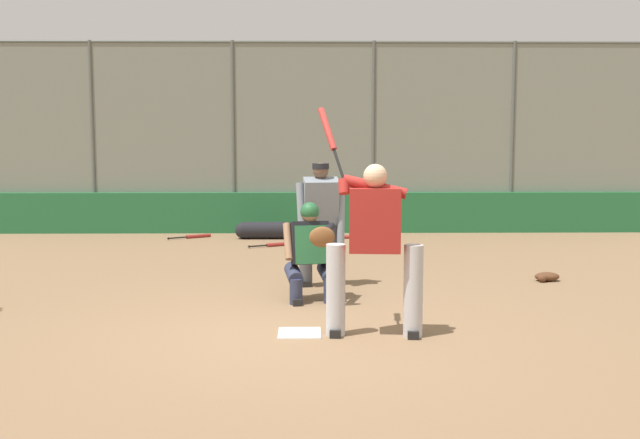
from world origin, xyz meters
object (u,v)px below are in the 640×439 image
object	(u,v)px
batter_at_plate	(374,243)
fielding_glove_on_dirt	(546,277)
equipment_bag_dugout_side	(265,230)
umpire_home	(320,220)
spare_bat_near_backstop	(343,237)
spare_bat_third_base_side	(276,245)
catcher_behind_plate	(311,250)
spare_bat_by_padding	(195,236)

from	to	relation	value
batter_at_plate	fielding_glove_on_dirt	xyz separation A→B (m)	(-2.64, -2.80, -0.88)
fielding_glove_on_dirt	equipment_bag_dugout_side	size ratio (longest dim) A/B	0.29
umpire_home	spare_bat_near_backstop	size ratio (longest dim) A/B	1.85
batter_at_plate	spare_bat_third_base_side	distance (m)	6.34
spare_bat_third_base_side	batter_at_plate	bearing A→B (deg)	-105.83
umpire_home	spare_bat_third_base_side	world-z (taller)	umpire_home
spare_bat_third_base_side	catcher_behind_plate	bearing A→B (deg)	-109.37
spare_bat_by_padding	spare_bat_third_base_side	world-z (taller)	same
catcher_behind_plate	umpire_home	distance (m)	0.96
spare_bat_near_backstop	catcher_behind_plate	bearing A→B (deg)	80.13
spare_bat_third_base_side	fielding_glove_on_dirt	world-z (taller)	fielding_glove_on_dirt
catcher_behind_plate	spare_bat_near_backstop	world-z (taller)	catcher_behind_plate
batter_at_plate	umpire_home	distance (m)	2.58
batter_at_plate	spare_bat_by_padding	bearing A→B (deg)	-64.23
catcher_behind_plate	spare_bat_by_padding	distance (m)	6.15
umpire_home	equipment_bag_dugout_side	size ratio (longest dim) A/B	1.40
batter_at_plate	spare_bat_by_padding	distance (m)	7.91
fielding_glove_on_dirt	catcher_behind_plate	bearing A→B (deg)	19.88
spare_bat_third_base_side	equipment_bag_dugout_side	distance (m)	1.09
spare_bat_near_backstop	spare_bat_third_base_side	bearing A→B (deg)	35.59
batter_at_plate	umpire_home	world-z (taller)	batter_at_plate
catcher_behind_plate	equipment_bag_dugout_side	xyz separation A→B (m)	(0.87, -5.58, -0.45)
spare_bat_by_padding	spare_bat_third_base_side	size ratio (longest dim) A/B	1.02
spare_bat_near_backstop	spare_bat_third_base_side	xyz separation A→B (m)	(1.27, 1.02, 0.00)
equipment_bag_dugout_side	catcher_behind_plate	bearing A→B (deg)	98.86
batter_at_plate	spare_bat_near_backstop	xyz separation A→B (m)	(-0.03, -7.17, -0.90)
umpire_home	spare_bat_by_padding	size ratio (longest dim) A/B	2.09
spare_bat_third_base_side	equipment_bag_dugout_side	size ratio (longest dim) A/B	0.66
fielding_glove_on_dirt	spare_bat_by_padding	bearing A→B (deg)	-39.34
spare_bat_by_padding	spare_bat_third_base_side	distance (m)	2.00
batter_at_plate	catcher_behind_plate	xyz separation A→B (m)	(0.61, -1.62, -0.32)
batter_at_plate	catcher_behind_plate	bearing A→B (deg)	-64.91
batter_at_plate	spare_bat_third_base_side	xyz separation A→B (m)	(1.24, -6.15, -0.90)
umpire_home	fielding_glove_on_dirt	size ratio (longest dim) A/B	4.84
catcher_behind_plate	spare_bat_third_base_side	distance (m)	4.61
spare_bat_third_base_side	fielding_glove_on_dirt	bearing A→B (deg)	-68.07
catcher_behind_plate	umpire_home	world-z (taller)	umpire_home
spare_bat_by_padding	equipment_bag_dugout_side	size ratio (longest dim) A/B	0.67
spare_bat_by_padding	equipment_bag_dugout_side	bearing A→B (deg)	-36.16
umpire_home	equipment_bag_dugout_side	xyz separation A→B (m)	(1.00, -4.67, -0.72)
batter_at_plate	catcher_behind_plate	distance (m)	1.77
umpire_home	spare_bat_near_backstop	distance (m)	4.74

